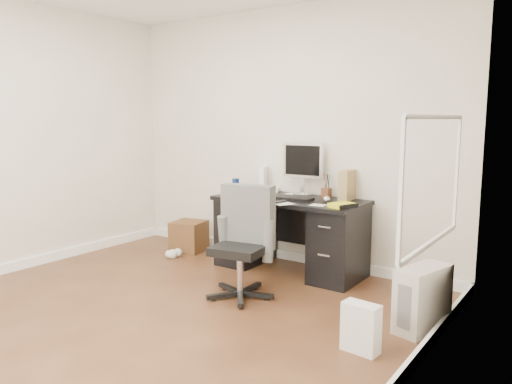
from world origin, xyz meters
TOP-DOWN VIEW (x-y plane):
  - ground at (0.00, 0.00)m, footprint 4.00×4.00m
  - room_shell at (0.03, 0.03)m, footprint 4.02×4.02m
  - desk at (0.30, 1.65)m, footprint 1.50×0.70m
  - loose_papers at (0.10, 1.60)m, footprint 1.10×0.60m
  - lcd_monitor at (0.32, 1.88)m, footprint 0.45×0.27m
  - keyboard at (0.34, 1.58)m, footprint 0.48×0.18m
  - computer_mouse at (0.73, 1.60)m, footprint 0.09×0.09m
  - travel_mug at (-0.31, 1.56)m, footprint 0.10×0.10m
  - white_binder at (-0.19, 1.90)m, footprint 0.19×0.26m
  - magazine_file at (0.81, 1.88)m, footprint 0.14×0.26m
  - pen_cup at (0.59, 1.87)m, footprint 0.10×0.10m
  - yellow_book at (0.96, 1.48)m, footprint 0.24×0.26m
  - paper_remote at (0.39, 1.35)m, footprint 0.30×0.28m
  - office_chair at (0.35, 0.74)m, footprint 0.63×0.63m
  - pc_tower at (1.84, 0.98)m, footprint 0.32×0.51m
  - shopping_bag at (1.62, 0.39)m, footprint 0.26×0.20m
  - wicker_basket at (-1.06, 1.63)m, footprint 0.42×0.42m
  - desk_printer at (0.72, 1.83)m, footprint 0.35×0.31m

SIDE VIEW (x-z plane):
  - ground at x=0.00m, z-range 0.00..0.00m
  - desk_printer at x=0.72m, z-range 0.00..0.18m
  - shopping_bag at x=1.62m, z-range 0.00..0.33m
  - wicker_basket at x=-1.06m, z-range 0.00..0.35m
  - pc_tower at x=1.84m, z-range 0.00..0.47m
  - desk at x=0.30m, z-range 0.02..0.77m
  - office_chair at x=0.35m, z-range 0.00..0.97m
  - loose_papers at x=0.10m, z-range 0.75..0.75m
  - paper_remote at x=0.39m, z-range 0.75..0.77m
  - keyboard at x=0.34m, z-range 0.75..0.78m
  - yellow_book at x=0.96m, z-range 0.75..0.79m
  - computer_mouse at x=0.73m, z-range 0.75..0.82m
  - travel_mug at x=-0.31m, z-range 0.75..0.92m
  - pen_cup at x=0.59m, z-range 0.75..0.99m
  - white_binder at x=-0.19m, z-range 0.75..1.02m
  - magazine_file at x=0.81m, z-range 0.75..1.04m
  - lcd_monitor at x=0.32m, z-range 0.75..1.30m
  - room_shell at x=0.03m, z-range 0.30..3.01m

